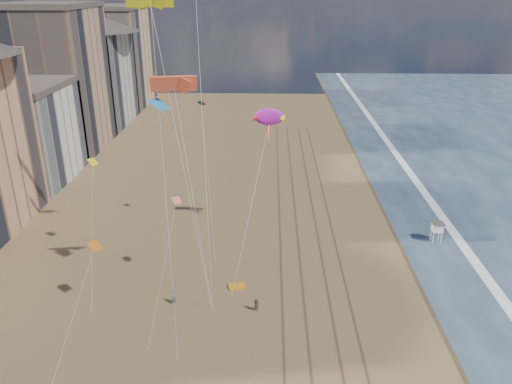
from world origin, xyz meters
TOP-DOWN VIEW (x-y plane):
  - wet_sand at (19.00, 40.00)m, footprint 260.00×260.00m
  - foam at (23.20, 40.00)m, footprint 260.00×260.00m
  - tracks at (2.55, 30.00)m, footprint 7.68×120.00m
  - buildings at (-45.73, 65.59)m, footprint 34.72×131.35m
  - lifeguard_stand at (19.81, 32.05)m, footprint 1.56×1.56m
  - grounded_kite at (-6.37, 20.28)m, footprint 2.24×1.74m
  - show_kite at (-2.91, 33.19)m, footprint 4.06×7.83m
  - kite_flyer_a at (-12.98, 16.83)m, footprint 0.69×0.68m
  - kite_flyer_b at (-3.99, 15.74)m, footprint 0.96×0.92m
  - small_kites at (-16.11, 20.35)m, footprint 13.49×19.48m

SIDE VIEW (x-z plane):
  - wet_sand at x=19.00m, z-range 0.00..0.00m
  - foam at x=23.20m, z-range 0.00..0.00m
  - tracks at x=2.55m, z-range 0.00..0.01m
  - grounded_kite at x=-6.37m, z-range 0.00..0.22m
  - kite_flyer_b at x=-3.99m, z-range 0.00..1.56m
  - kite_flyer_a at x=-12.98m, z-range 0.00..1.60m
  - lifeguard_stand at x=19.81m, z-range 0.76..3.58m
  - buildings at x=-45.73m, z-range -0.95..28.05m
  - small_kites at x=-16.11m, z-range 7.75..22.74m
  - show_kite at x=-2.91m, z-range 5.75..27.75m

